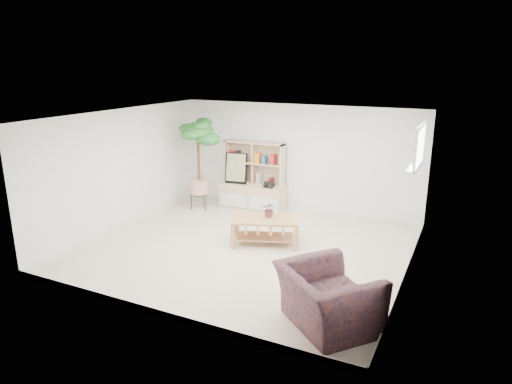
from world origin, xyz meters
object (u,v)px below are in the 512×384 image
at_px(storage_unit, 253,176).
at_px(coffee_table, 265,231).
at_px(floor_tree, 199,165).
at_px(armchair, 328,294).

relative_size(storage_unit, coffee_table, 1.26).
height_order(coffee_table, floor_tree, floor_tree).
height_order(storage_unit, armchair, storage_unit).
bearing_deg(storage_unit, floor_tree, -151.33).
bearing_deg(floor_tree, armchair, -39.63).
bearing_deg(armchair, floor_tree, 0.79).
bearing_deg(storage_unit, coffee_table, -57.31).
bearing_deg(storage_unit, armchair, -52.68).
bearing_deg(floor_tree, coffee_table, -28.97).
xyz_separation_m(storage_unit, armchair, (3.02, -3.96, -0.33)).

